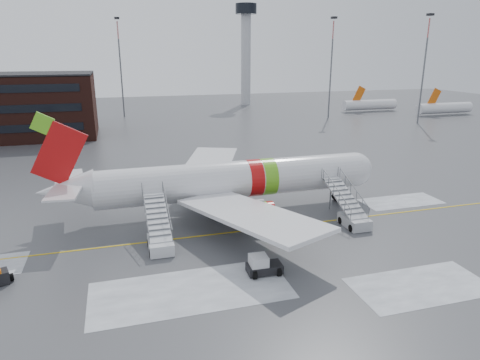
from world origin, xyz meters
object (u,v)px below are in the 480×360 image
object	(u,v)px
airliner	(226,181)
airstair_fwd	(351,213)
airstair_aft	(159,235)
pushback_tug	(262,266)

from	to	relation	value
airliner	airstair_fwd	size ratio (longest dim) A/B	4.55
airliner	airstair_aft	size ratio (longest dim) A/B	4.55
airliner	airstair_fwd	world-z (taller)	airliner
airstair_fwd	pushback_tug	size ratio (longest dim) A/B	2.86
pushback_tug	airstair_aft	bearing A→B (deg)	135.36
airliner	pushback_tug	distance (m)	13.72
airstair_fwd	airstair_aft	world-z (taller)	same
airliner	airstair_aft	world-z (taller)	airliner
airstair_fwd	airstair_aft	size ratio (longest dim) A/B	1.00
airliner	airstair_fwd	bearing A→B (deg)	-31.00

